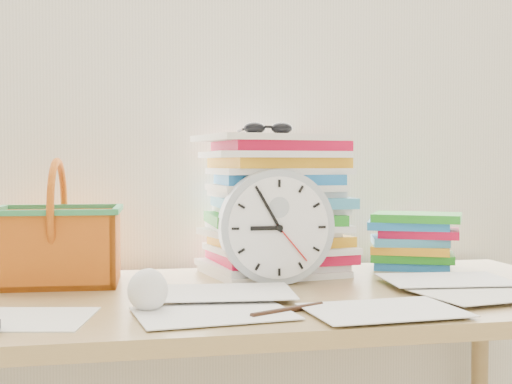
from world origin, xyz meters
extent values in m
cube|color=silver|center=(0.00, 2.00, 1.35)|extent=(4.00, 0.04, 2.70)
cube|color=white|center=(0.00, 1.98, 1.30)|extent=(2.40, 0.01, 2.50)
cube|color=#9B7C48|center=(0.00, 1.60, 0.73)|extent=(1.40, 0.70, 0.03)
cylinder|color=#A6B0B8|center=(0.05, 1.68, 0.87)|extent=(0.25, 0.05, 0.25)
sphere|color=white|center=(-0.24, 1.46, 0.79)|extent=(0.08, 0.08, 0.08)
cylinder|color=black|center=(0.00, 1.39, 0.76)|extent=(0.15, 0.08, 0.01)
camera|label=1|loc=(-0.31, 0.20, 1.01)|focal=50.00mm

